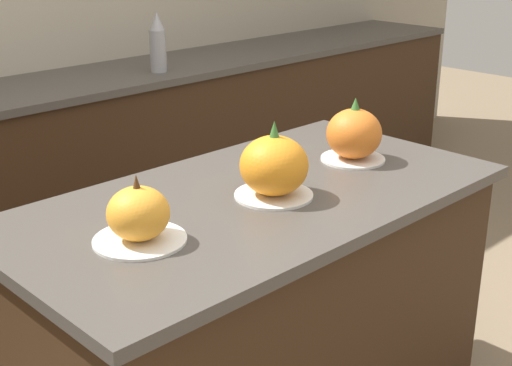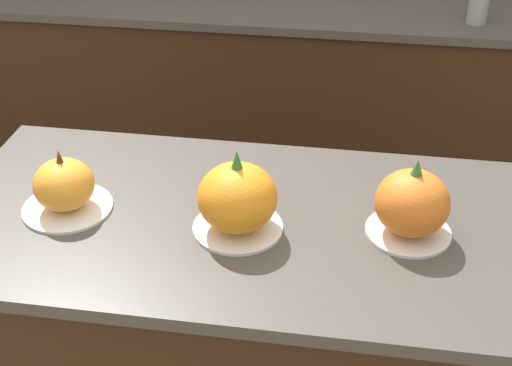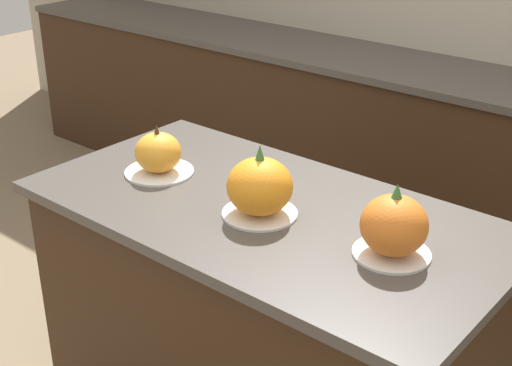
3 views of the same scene
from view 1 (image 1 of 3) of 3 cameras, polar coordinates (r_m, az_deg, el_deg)
name	(u,v)px [view 1 (image 1 of 3)]	position (r m, az deg, el deg)	size (l,w,h in m)	color
kitchen_island	(257,328)	(2.23, 0.08, -11.52)	(1.48, 0.77, 0.89)	#382314
back_counter	(17,192)	(3.40, -18.55, -0.67)	(6.00, 0.60, 0.93)	#382314
pumpkin_cake_left	(138,216)	(1.74, -9.38, -2.66)	(0.23, 0.23, 0.17)	white
pumpkin_cake_center	(274,167)	(1.99, 1.45, 1.29)	(0.22, 0.22, 0.22)	white
pumpkin_cake_right	(353,135)	(2.32, 7.78, 3.83)	(0.21, 0.21, 0.21)	white
bottle_tall	(158,43)	(3.51, -7.87, 11.00)	(0.08, 0.08, 0.29)	#99999E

